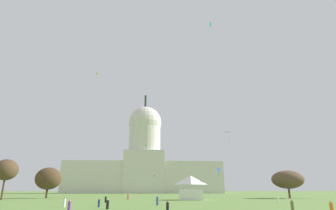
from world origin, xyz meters
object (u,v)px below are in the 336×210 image
Objects in this scene: person_black_front_center at (108,204)px; kite_violet_low at (154,176)px; event_tent at (191,188)px; person_navy_edge_east at (99,203)px; kite_magenta_mid at (139,108)px; person_purple_mid_left at (69,207)px; person_olive_front_right at (292,206)px; kite_lime_high at (98,74)px; kite_pink_low at (228,134)px; person_red_back_left at (128,197)px; kite_turquoise_high at (210,25)px; capitol_building at (144,163)px; kite_red_mid at (133,122)px; person_white_front_left at (64,203)px; person_orange_near_tent at (332,208)px; kite_green_mid at (146,146)px; kite_blue_low at (219,170)px; person_black_back_right at (168,209)px; person_white_lawn_far_left at (278,200)px; person_denim_near_tree_west at (157,201)px; person_black_mid_center at (106,199)px; tree_west_mid at (6,170)px; kite_orange_mid at (105,132)px; tree_east_near at (288,180)px.

person_black_front_center is 143.17m from kite_violet_low.
event_tent is 106.68m from kite_violet_low.
kite_magenta_mid is (5.64, 23.76, 24.40)m from person_navy_edge_east.
person_olive_front_right is at bearing 76.67° from person_purple_mid_left.
kite_violet_low is 0.33× the size of kite_lime_high.
kite_pink_low reaches higher than kite_violet_low.
event_tent is 47.61m from person_purple_mid_left.
kite_turquoise_high is (25.36, -8.10, 54.37)m from person_red_back_left.
kite_red_mid is (-4.67, -88.35, 11.04)m from capitol_building.
kite_lime_high is at bearing -29.18° from person_white_front_left.
kite_green_mid reaches higher than person_orange_near_tent.
kite_violet_low is at bearing -45.61° from person_white_front_left.
kite_turquoise_high is 0.67× the size of kite_red_mid.
kite_green_mid is (7.48, 72.40, 20.99)m from person_navy_edge_east.
kite_blue_low is 1.07× the size of kite_lime_high.
person_black_back_right reaches higher than person_navy_edge_east.
kite_red_mid reaches higher than person_white_lawn_far_left.
person_white_front_left is (-16.28, -5.04, -0.05)m from person_denim_near_tree_west.
capitol_building is 35.70× the size of kite_pink_low.
person_purple_mid_left is 14.78m from person_black_back_right.
person_black_mid_center is at bearing -163.76° from kite_magenta_mid.
kite_turquoise_high reaches higher than tree_west_mid.
event_tent is 5.63× the size of kite_orange_mid.
person_black_back_right is 0.65× the size of kite_lime_high.
event_tent is at bearing -83.46° from capitol_building.
kite_green_mid is (-5.63, -64.74, 10.37)m from kite_violet_low.
tree_east_near is 70.72m from person_navy_edge_east.
kite_pink_low is at bearing -53.98° from kite_magenta_mid.
person_navy_edge_east is (2.36, 10.36, -0.01)m from person_purple_mid_left.
person_orange_near_tent is at bearing -71.32° from event_tent.
person_white_lawn_far_left is 1.06× the size of kite_orange_mid.
capitol_building is 76.54× the size of person_navy_edge_east.
person_white_front_left is at bearing -171.47° from person_purple_mid_left.
person_black_front_center is at bearing -103.88° from person_navy_edge_east.
tree_east_near is 69.06m from kite_red_mid.
kite_violet_low is at bearing 2.32° from person_orange_near_tent.
person_purple_mid_left is 0.56× the size of kite_blue_low.
kite_blue_low is (8.63, 0.22, 4.94)m from event_tent.
person_black_back_right is 154.70m from kite_violet_low.
kite_violet_low is at bearing 56.99° from kite_magenta_mid.
person_purple_mid_left is at bearing -137.92° from tree_east_near.
kite_magenta_mid is at bearing 22.71° from kite_red_mid.
kite_orange_mid reaches higher than person_red_back_left.
person_red_back_left is at bearing -91.37° from capitol_building.
person_white_front_left is (-11.76, -163.07, -21.00)m from capitol_building.
event_tent is at bearing -93.96° from person_olive_front_right.
event_tent is 27.54m from kite_magenta_mid.
person_black_back_right is at bearing -93.13° from kite_turquoise_high.
person_denim_near_tree_west is at bearing -88.36° from capitol_building.
person_black_front_center is 106.79m from kite_lime_high.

